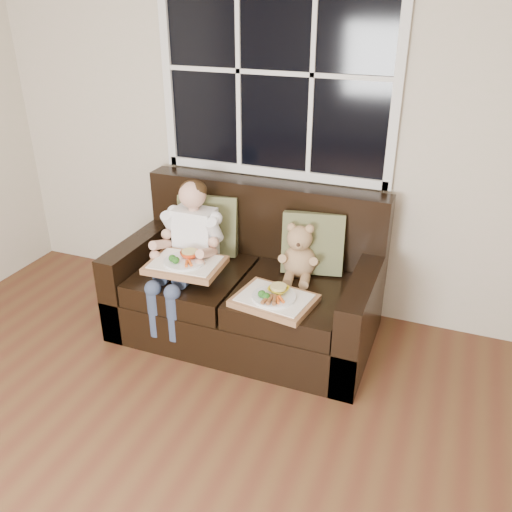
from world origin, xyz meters
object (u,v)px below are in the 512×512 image
at_px(child, 188,241).
at_px(tray_left, 186,263).
at_px(teddy_bear, 299,255).
at_px(loveseat, 249,289).
at_px(tray_right, 274,299).

height_order(child, tray_left, child).
xyz_separation_m(child, teddy_bear, (0.71, 0.17, -0.05)).
distance_m(loveseat, child, 0.52).
bearing_deg(child, tray_right, -17.55).
relative_size(loveseat, teddy_bear, 4.45).
distance_m(child, tray_left, 0.19).
relative_size(child, teddy_bear, 2.35).
bearing_deg(child, loveseat, 17.73).
height_order(loveseat, tray_left, loveseat).
bearing_deg(tray_right, loveseat, 140.32).
bearing_deg(tray_left, child, 108.01).
xyz_separation_m(loveseat, tray_left, (-0.32, -0.28, 0.27)).
height_order(loveseat, teddy_bear, loveseat).
height_order(loveseat, tray_right, loveseat).
height_order(child, teddy_bear, child).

